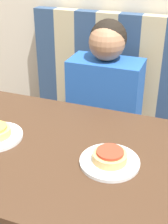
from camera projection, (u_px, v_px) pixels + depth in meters
The scene contains 6 objects.
booth_seat at pixel (103, 159), 1.85m from camera, with size 1.01×0.54×0.43m.
booth_backrest at pixel (117, 65), 1.80m from camera, with size 1.01×0.07×0.59m.
dining_table at pixel (53, 169), 1.13m from camera, with size 0.98×0.67×0.72m.
person at pixel (106, 81), 1.62m from camera, with size 0.37×0.21×0.60m.
plate_right at pixel (110, 162), 1.00m from camera, with size 0.19×0.19×0.01m.
pizza_right at pixel (110, 156), 0.99m from camera, with size 0.11×0.11×0.04m.
Camera 1 is at (0.42, -0.80, 1.34)m, focal length 50.00 mm.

